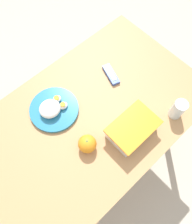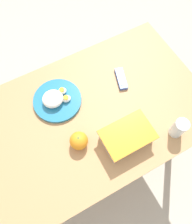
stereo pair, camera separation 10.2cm
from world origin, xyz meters
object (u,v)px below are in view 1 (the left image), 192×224
(food_container, at_px, (132,130))
(candy_bar, at_px, (111,75))
(rice_plate, at_px, (53,109))
(orange_fruit, at_px, (87,144))
(drinking_glass, at_px, (178,109))

(food_container, height_order, candy_bar, food_container)
(food_container, xyz_separation_m, rice_plate, (0.19, -0.33, -0.02))
(orange_fruit, bearing_deg, rice_plate, -89.55)
(rice_plate, relative_size, drinking_glass, 2.24)
(food_container, distance_m, candy_bar, 0.32)
(food_container, distance_m, orange_fruit, 0.21)
(rice_plate, bearing_deg, drinking_glass, 135.69)
(food_container, xyz_separation_m, candy_bar, (-0.15, -0.29, -0.03))
(rice_plate, height_order, drinking_glass, drinking_glass)
(food_container, xyz_separation_m, drinking_glass, (-0.22, 0.08, 0.02))
(orange_fruit, height_order, rice_plate, orange_fruit)
(orange_fruit, distance_m, drinking_glass, 0.44)
(orange_fruit, xyz_separation_m, drinking_glass, (-0.41, 0.16, 0.01))
(orange_fruit, height_order, drinking_glass, drinking_glass)
(orange_fruit, bearing_deg, drinking_glass, 158.53)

